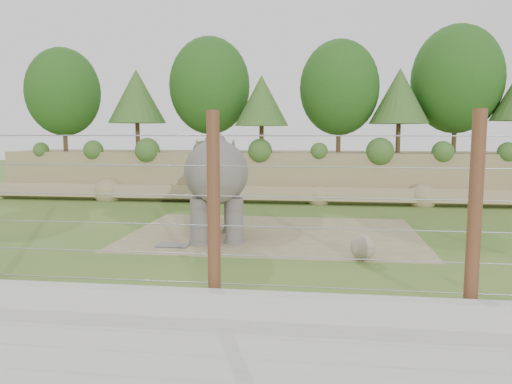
# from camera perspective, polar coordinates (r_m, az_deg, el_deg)

# --- Properties ---
(ground) EXTENTS (90.00, 90.00, 0.00)m
(ground) POSITION_cam_1_polar(r_m,az_deg,el_deg) (14.78, -1.02, -7.10)
(ground) COLOR #436925
(ground) RESTS_ON ground
(back_embankment) EXTENTS (30.00, 5.52, 8.77)m
(back_embankment) POSITION_cam_1_polar(r_m,az_deg,el_deg) (26.91, 4.25, 7.71)
(back_embankment) COLOR #8D7F57
(back_embankment) RESTS_ON ground
(dirt_patch) EXTENTS (10.00, 7.00, 0.02)m
(dirt_patch) POSITION_cam_1_polar(r_m,az_deg,el_deg) (17.63, 2.04, -4.77)
(dirt_patch) COLOR #8E7651
(dirt_patch) RESTS_ON ground
(drain_grate) EXTENTS (1.00, 0.60, 0.03)m
(drain_grate) POSITION_cam_1_polar(r_m,az_deg,el_deg) (15.93, -9.47, -6.03)
(drain_grate) COLOR #262628
(drain_grate) RESTS_ON dirt_patch
(elephant) EXTENTS (2.74, 4.58, 3.46)m
(elephant) POSITION_cam_1_polar(r_m,az_deg,el_deg) (16.73, -4.56, 0.55)
(elephant) COLOR #5E5854
(elephant) RESTS_ON ground
(stone_ball) EXTENTS (0.71, 0.71, 0.71)m
(stone_ball) POSITION_cam_1_polar(r_m,az_deg,el_deg) (14.30, 12.12, -6.20)
(stone_ball) COLOR gray
(stone_ball) RESTS_ON dirt_patch
(retaining_wall) EXTENTS (26.00, 0.35, 0.50)m
(retaining_wall) POSITION_cam_1_polar(r_m,az_deg,el_deg) (10.00, -5.38, -12.55)
(retaining_wall) COLOR #BBB9AE
(retaining_wall) RESTS_ON ground
(walkway) EXTENTS (26.00, 4.00, 0.01)m
(walkway) POSITION_cam_1_polar(r_m,az_deg,el_deg) (8.30, -8.59, -18.65)
(walkway) COLOR #BBB9AE
(walkway) RESTS_ON ground
(barrier_fence) EXTENTS (20.26, 0.26, 4.00)m
(barrier_fence) POSITION_cam_1_polar(r_m,az_deg,el_deg) (10.04, -4.85, -2.15)
(barrier_fence) COLOR #502C1C
(barrier_fence) RESTS_ON ground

